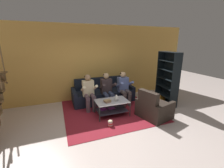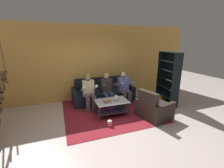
# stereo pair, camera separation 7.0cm
# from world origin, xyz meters

# --- Properties ---
(ground) EXTENTS (16.80, 16.80, 0.00)m
(ground) POSITION_xyz_m (0.00, 0.00, 0.00)
(ground) COLOR beige
(back_partition) EXTENTS (8.40, 0.12, 2.90)m
(back_partition) POSITION_xyz_m (0.00, 2.46, 1.45)
(back_partition) COLOR gold
(back_partition) RESTS_ON ground
(couch) EXTENTS (2.34, 0.90, 0.88)m
(couch) POSITION_xyz_m (0.29, 1.93, 0.29)
(couch) COLOR black
(couch) RESTS_ON ground
(person_seated_left) EXTENTS (0.50, 0.58, 1.20)m
(person_seated_left) POSITION_xyz_m (-0.37, 1.39, 0.66)
(person_seated_left) COLOR #5C4750
(person_seated_left) RESTS_ON ground
(person_seated_middle) EXTENTS (0.50, 0.58, 1.20)m
(person_seated_middle) POSITION_xyz_m (0.29, 1.39, 0.66)
(person_seated_middle) COLOR #363F5C
(person_seated_middle) RESTS_ON ground
(person_seated_right) EXTENTS (0.50, 0.58, 1.20)m
(person_seated_right) POSITION_xyz_m (0.95, 1.39, 0.66)
(person_seated_right) COLOR #564A4A
(person_seated_right) RESTS_ON ground
(coffee_table) EXTENTS (1.01, 0.66, 0.47)m
(coffee_table) POSITION_xyz_m (0.19, 0.70, 0.31)
(coffee_table) COLOR #B5B4BB
(coffee_table) RESTS_ON ground
(area_rug) EXTENTS (3.00, 3.18, 0.01)m
(area_rug) POSITION_xyz_m (0.25, 1.19, 0.01)
(area_rug) COLOR maroon
(area_rug) RESTS_ON ground
(vase) EXTENTS (0.12, 0.12, 0.19)m
(vase) POSITION_xyz_m (0.33, 0.64, 0.56)
(vase) COLOR silver
(vase) RESTS_ON coffee_table
(book_stack) EXTENTS (0.23, 0.20, 0.08)m
(book_stack) POSITION_xyz_m (0.03, 0.64, 0.51)
(book_stack) COLOR #976852
(book_stack) RESTS_ON coffee_table
(bookshelf) EXTENTS (0.43, 1.01, 1.92)m
(bookshelf) POSITION_xyz_m (2.48, 0.89, 0.87)
(bookshelf) COLOR black
(bookshelf) RESTS_ON ground
(armchair) EXTENTS (1.01, 1.07, 0.90)m
(armchair) POSITION_xyz_m (1.34, 0.08, 0.29)
(armchair) COLOR #2E251F
(armchair) RESTS_ON ground
(popcorn_tub) EXTENTS (0.13, 0.13, 0.18)m
(popcorn_tub) POSITION_xyz_m (-0.08, 0.05, 0.09)
(popcorn_tub) COLOR red
(popcorn_tub) RESTS_ON ground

